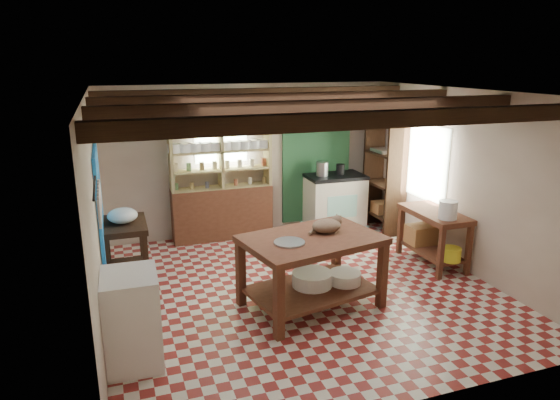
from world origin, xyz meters
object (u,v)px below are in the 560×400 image
object	(u,v)px
white_cabinet	(132,319)
right_counter	(433,238)
work_table	(311,272)
stove	(334,202)
cat	(326,226)
prep_table	(126,253)

from	to	relation	value
white_cabinet	right_counter	bearing A→B (deg)	16.96
work_table	stove	xyz separation A→B (m)	(1.55, 2.65, 0.04)
cat	prep_table	bearing A→B (deg)	128.85
stove	cat	distance (m)	2.91
white_cabinet	right_counter	distance (m)	4.56
white_cabinet	cat	world-z (taller)	cat
right_counter	cat	size ratio (longest dim) A/B	3.09
work_table	right_counter	size ratio (longest dim) A/B	1.41
right_counter	white_cabinet	bearing A→B (deg)	-164.59
right_counter	cat	distance (m)	2.17
white_cabinet	right_counter	size ratio (longest dim) A/B	0.84
cat	work_table	bearing A→B (deg)	-178.69
prep_table	white_cabinet	size ratio (longest dim) A/B	0.90
work_table	white_cabinet	xyz separation A→B (m)	(-2.16, -0.54, 0.03)
prep_table	white_cabinet	bearing A→B (deg)	-90.12
work_table	white_cabinet	size ratio (longest dim) A/B	1.67
stove	white_cabinet	bearing A→B (deg)	-138.32
work_table	white_cabinet	distance (m)	2.22
stove	right_counter	world-z (taller)	stove
right_counter	work_table	bearing A→B (deg)	-163.46
stove	prep_table	distance (m)	3.87
prep_table	cat	xyz separation A→B (m)	(2.37, -1.35, 0.56)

